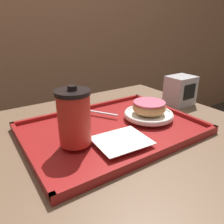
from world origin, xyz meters
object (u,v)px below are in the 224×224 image
object	(u,v)px
spoon	(85,109)
napkin_dispenser	(180,91)
coffee_cup_front	(74,117)
donut_chocolate_glazed	(149,107)

from	to	relation	value
spoon	napkin_dispenser	distance (m)	0.39
coffee_cup_front	napkin_dispenser	distance (m)	0.50
donut_chocolate_glazed	napkin_dispenser	size ratio (longest dim) A/B	0.93
spoon	napkin_dispenser	bearing A→B (deg)	-137.23
napkin_dispenser	spoon	bearing A→B (deg)	165.76
coffee_cup_front	spoon	distance (m)	0.23
donut_chocolate_glazed	napkin_dispenser	distance (m)	0.23
coffee_cup_front	napkin_dispenser	xyz separation A→B (m)	(0.50, 0.09, -0.04)
napkin_dispenser	donut_chocolate_glazed	bearing A→B (deg)	-164.47
napkin_dispenser	coffee_cup_front	bearing A→B (deg)	-170.16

